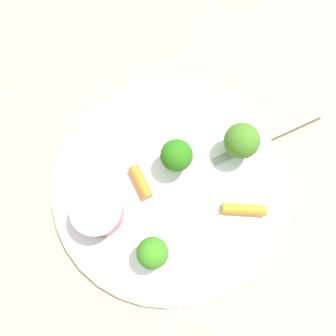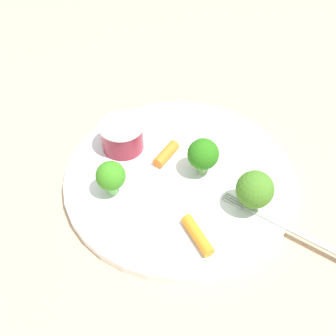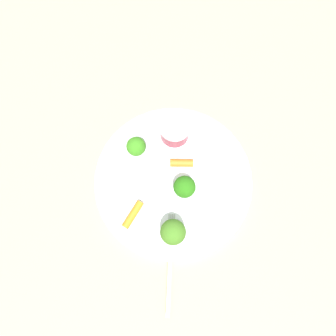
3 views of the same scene
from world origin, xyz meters
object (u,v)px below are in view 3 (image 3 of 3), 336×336
object	(u,v)px
sauce_cup	(175,130)
fork	(170,261)
carrot_stick_0	(180,162)
plate	(173,180)
broccoli_floret_1	(184,187)
carrot_stick_1	(133,215)
broccoli_floret_0	(173,232)
broccoli_floret_2	(136,147)

from	to	relation	value
sauce_cup	fork	xyz separation A→B (m)	(0.10, -0.22, -0.02)
carrot_stick_0	fork	size ratio (longest dim) A/B	0.27
plate	broccoli_floret_1	distance (m)	0.05
broccoli_floret_1	fork	size ratio (longest dim) A/B	0.32
sauce_cup	fork	world-z (taller)	sauce_cup
carrot_stick_0	carrot_stick_1	bearing A→B (deg)	-103.63
broccoli_floret_0	carrot_stick_1	bearing A→B (deg)	-177.30
carrot_stick_1	fork	distance (m)	0.11
carrot_stick_0	carrot_stick_1	distance (m)	0.13
broccoli_floret_1	carrot_stick_0	size ratio (longest dim) A/B	1.21
fork	carrot_stick_0	bearing A→B (deg)	111.30
sauce_cup	carrot_stick_1	bearing A→B (deg)	-88.29
plate	carrot_stick_0	size ratio (longest dim) A/B	6.86
plate	sauce_cup	xyz separation A→B (m)	(-0.04, 0.08, 0.03)
fork	broccoli_floret_1	bearing A→B (deg)	105.88
carrot_stick_1	sauce_cup	bearing A→B (deg)	91.71
broccoli_floret_2	fork	xyz separation A→B (m)	(0.15, -0.15, -0.03)
broccoli_floret_0	broccoli_floret_1	bearing A→B (deg)	102.64
sauce_cup	carrot_stick_0	xyz separation A→B (m)	(0.04, -0.05, -0.01)
broccoli_floret_0	broccoli_floret_2	world-z (taller)	broccoli_floret_0
plate	carrot_stick_1	distance (m)	0.10
broccoli_floret_1	carrot_stick_1	bearing A→B (deg)	-126.53
carrot_stick_1	broccoli_floret_1	bearing A→B (deg)	53.47
plate	carrot_stick_0	bearing A→B (deg)	95.81
sauce_cup	carrot_stick_0	bearing A→B (deg)	-53.11
sauce_cup	broccoli_floret_1	world-z (taller)	broccoli_floret_1
broccoli_floret_1	broccoli_floret_0	bearing A→B (deg)	-77.36
plate	fork	world-z (taller)	fork
carrot_stick_0	fork	xyz separation A→B (m)	(0.07, -0.17, -0.01)
sauce_cup	carrot_stick_0	world-z (taller)	sauce_cup
fork	broccoli_floret_0	bearing A→B (deg)	111.37
plate	broccoli_floret_0	distance (m)	0.11
broccoli_floret_0	broccoli_floret_2	xyz separation A→B (m)	(-0.13, 0.11, -0.01)
broccoli_floret_1	carrot_stick_1	world-z (taller)	broccoli_floret_1
plate	carrot_stick_1	size ratio (longest dim) A/B	5.60
carrot_stick_0	broccoli_floret_2	bearing A→B (deg)	-168.49
sauce_cup	carrot_stick_1	size ratio (longest dim) A/B	1.11
carrot_stick_0	plate	bearing A→B (deg)	-84.19
carrot_stick_1	fork	world-z (taller)	carrot_stick_1
sauce_cup	broccoli_floret_0	distance (m)	0.19
broccoli_floret_1	fork	bearing A→B (deg)	-74.12
broccoli_floret_2	sauce_cup	bearing A→B (deg)	54.19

